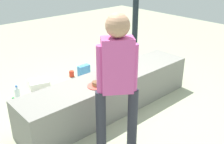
% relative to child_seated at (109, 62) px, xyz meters
% --- Properties ---
extents(ground_plane, '(12.00, 12.00, 0.00)m').
position_rel_child_seated_xyz_m(ground_plane, '(0.04, 0.01, -0.73)').
color(ground_plane, '#9EA386').
extents(concrete_ledge, '(2.66, 0.57, 0.51)m').
position_rel_child_seated_xyz_m(concrete_ledge, '(0.04, 0.01, -0.47)').
color(concrete_ledge, gray).
rests_on(concrete_ledge, ground_plane).
extents(child_seated, '(0.28, 0.32, 0.48)m').
position_rel_child_seated_xyz_m(child_seated, '(0.00, 0.00, 0.00)').
color(child_seated, '#261B47').
rests_on(child_seated, concrete_ledge).
extents(adult_standing, '(0.39, 0.33, 1.54)m').
position_rel_child_seated_xyz_m(adult_standing, '(-0.48, -0.67, 0.20)').
color(adult_standing, '#2B2C38').
rests_on(adult_standing, ground_plane).
extents(cake_plate, '(0.22, 0.22, 0.07)m').
position_rel_child_seated_xyz_m(cake_plate, '(-0.31, -0.10, -0.19)').
color(cake_plate, '#E0594C').
rests_on(cake_plate, concrete_ledge).
extents(gift_bag, '(0.21, 0.09, 0.36)m').
position_rel_child_seated_xyz_m(gift_bag, '(0.27, 0.96, -0.57)').
color(gift_bag, '#4C99E0').
rests_on(gift_bag, ground_plane).
extents(railing_post, '(0.36, 0.36, 1.30)m').
position_rel_child_seated_xyz_m(railing_post, '(1.53, 0.99, -0.22)').
color(railing_post, black).
rests_on(railing_post, ground_plane).
extents(water_bottle_near_gift, '(0.07, 0.07, 0.24)m').
position_rel_child_seated_xyz_m(water_bottle_near_gift, '(-1.02, 0.82, -0.62)').
color(water_bottle_near_gift, silver).
rests_on(water_bottle_near_gift, ground_plane).
extents(water_bottle_far_side, '(0.07, 0.07, 0.23)m').
position_rel_child_seated_xyz_m(water_bottle_far_side, '(-0.83, 1.16, -0.62)').
color(water_bottle_far_side, silver).
rests_on(water_bottle_far_side, ground_plane).
extents(party_cup_red, '(0.09, 0.09, 0.11)m').
position_rel_child_seated_xyz_m(party_cup_red, '(0.24, 1.30, -0.67)').
color(party_cup_red, red).
rests_on(party_cup_red, ground_plane).
extents(cake_box_white, '(0.38, 0.35, 0.13)m').
position_rel_child_seated_xyz_m(cake_box_white, '(-0.41, 1.29, -0.66)').
color(cake_box_white, white).
rests_on(cake_box_white, ground_plane).
extents(handbag_black_leather, '(0.30, 0.13, 0.30)m').
position_rel_child_seated_xyz_m(handbag_black_leather, '(0.77, 0.46, -0.63)').
color(handbag_black_leather, black).
rests_on(handbag_black_leather, ground_plane).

